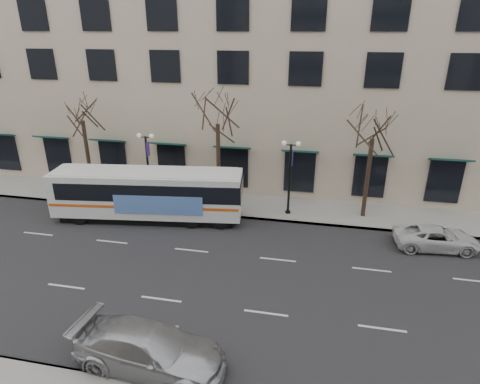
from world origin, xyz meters
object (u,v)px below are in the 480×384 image
(tree_far_right, at_px, (374,124))
(silver_car, at_px, (150,349))
(city_bus, at_px, (149,193))
(tree_far_mid, at_px, (217,110))
(lamp_post_left, at_px, (148,165))
(tree_far_left, at_px, (81,107))
(lamp_post_right, at_px, (290,174))
(white_pickup, at_px, (436,238))

(tree_far_right, height_order, silver_car, tree_far_right)
(tree_far_right, relative_size, city_bus, 0.64)
(tree_far_mid, height_order, lamp_post_left, tree_far_mid)
(tree_far_left, bearing_deg, lamp_post_right, -2.29)
(tree_far_left, xyz_separation_m, lamp_post_left, (5.01, -0.60, -3.75))
(tree_far_right, xyz_separation_m, white_pickup, (3.82, -3.34, -5.77))
(silver_car, bearing_deg, tree_far_mid, 9.35)
(city_bus, height_order, white_pickup, city_bus)
(tree_far_mid, distance_m, tree_far_right, 10.01)
(tree_far_mid, xyz_separation_m, lamp_post_left, (-4.99, -0.60, -3.96))
(lamp_post_right, distance_m, silver_car, 15.04)
(lamp_post_right, bearing_deg, silver_car, -104.85)
(silver_car, bearing_deg, tree_far_right, -25.62)
(silver_car, bearing_deg, lamp_post_right, -10.04)
(tree_far_left, relative_size, lamp_post_left, 1.60)
(tree_far_left, relative_size, tree_far_mid, 0.98)
(city_bus, bearing_deg, lamp_post_right, 7.36)
(tree_far_left, distance_m, tree_far_right, 20.00)
(lamp_post_right, bearing_deg, city_bus, -165.09)
(lamp_post_left, bearing_deg, tree_far_left, 173.17)
(white_pickup, bearing_deg, tree_far_right, 44.29)
(tree_far_mid, distance_m, silver_car, 16.22)
(white_pickup, bearing_deg, silver_car, 128.19)
(lamp_post_left, distance_m, silver_car, 15.81)
(lamp_post_left, xyz_separation_m, white_pickup, (18.81, -2.74, -2.29))
(tree_far_left, bearing_deg, city_bus, -26.42)
(lamp_post_left, height_order, city_bus, lamp_post_left)
(lamp_post_right, xyz_separation_m, city_bus, (-8.99, -2.39, -1.11))
(silver_car, height_order, white_pickup, silver_car)
(tree_far_left, xyz_separation_m, white_pickup, (23.82, -3.34, -6.04))
(lamp_post_left, height_order, white_pickup, lamp_post_left)
(lamp_post_left, bearing_deg, white_pickup, -8.30)
(tree_far_right, bearing_deg, tree_far_mid, 180.00)
(tree_far_right, height_order, city_bus, tree_far_right)
(tree_far_left, distance_m, white_pickup, 24.80)
(lamp_post_right, relative_size, white_pickup, 1.11)
(tree_far_left, xyz_separation_m, tree_far_mid, (10.00, 0.00, 0.21))
(white_pickup, bearing_deg, tree_far_mid, 71.88)
(tree_far_right, distance_m, lamp_post_left, 15.40)
(lamp_post_left, bearing_deg, tree_far_right, 2.29)
(white_pickup, bearing_deg, city_bus, 84.35)
(lamp_post_right, relative_size, city_bus, 0.41)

